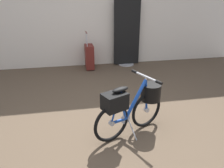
{
  "coord_description": "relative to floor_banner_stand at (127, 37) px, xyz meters",
  "views": [
    {
      "loc": [
        -0.4,
        -2.54,
        1.78
      ],
      "look_at": [
        0.11,
        0.28,
        0.55
      ],
      "focal_mm": 37.37,
      "sensor_mm": 36.0,
      "label": 1
    }
  ],
  "objects": [
    {
      "name": "ground_plane",
      "position": [
        -0.88,
        -2.64,
        -0.66
      ],
      "size": [
        7.18,
        7.18,
        0.0
      ],
      "primitive_type": "plane",
      "color": "brown"
    },
    {
      "name": "folding_bike_foreground",
      "position": [
        -0.57,
        -2.7,
        -0.26
      ],
      "size": [
        0.98,
        0.6,
        0.75
      ],
      "color": "black",
      "rests_on": "ground_plane"
    },
    {
      "name": "rolling_suitcase",
      "position": [
        -0.88,
        -0.13,
        -0.38
      ],
      "size": [
        0.19,
        0.36,
        0.83
      ],
      "color": "maroon",
      "rests_on": "ground_plane"
    },
    {
      "name": "floor_banner_stand",
      "position": [
        0.0,
        0.0,
        0.0
      ],
      "size": [
        0.6,
        0.36,
        1.49
      ],
      "color": "#B7B7BC",
      "rests_on": "ground_plane"
    }
  ]
}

